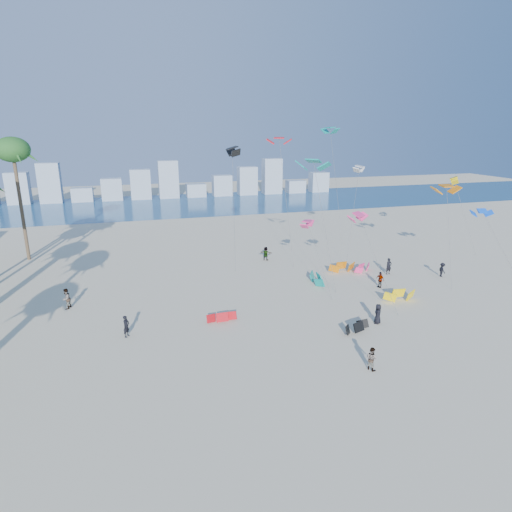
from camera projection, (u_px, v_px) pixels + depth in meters
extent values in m
plane|color=beige|center=(285.00, 418.00, 23.75)|extent=(220.00, 220.00, 0.00)
plane|color=navy|center=(167.00, 205.00, 90.09)|extent=(220.00, 220.00, 0.00)
imported|color=black|center=(126.00, 326.00, 32.81)|extent=(0.69, 0.75, 1.71)
imported|color=gray|center=(371.00, 358.00, 28.34)|extent=(0.85, 0.94, 1.58)
imported|color=black|center=(378.00, 314.00, 35.06)|extent=(0.92, 0.97, 1.66)
imported|color=gray|center=(380.00, 280.00, 43.10)|extent=(0.68, 1.03, 1.62)
imported|color=black|center=(442.00, 270.00, 46.23)|extent=(0.71, 1.07, 1.54)
imported|color=gray|center=(266.00, 253.00, 52.08)|extent=(1.55, 1.25, 1.65)
imported|color=black|center=(389.00, 266.00, 47.00)|extent=(0.68, 0.46, 1.80)
imported|color=gray|center=(66.00, 299.00, 37.95)|extent=(1.02, 1.11, 1.84)
cylinder|color=#595959|center=(319.00, 260.00, 41.05)|extent=(1.02, 4.23, 6.67)
cylinder|color=#595959|center=(325.00, 228.00, 40.92)|extent=(1.96, 2.18, 12.39)
cylinder|color=#595959|center=(449.00, 237.00, 43.29)|extent=(1.03, 3.77, 9.71)
cylinder|color=#595959|center=(234.00, 210.00, 47.65)|extent=(0.57, 2.96, 13.25)
cylinder|color=#595959|center=(353.00, 217.00, 49.56)|extent=(2.51, 2.88, 11.11)
cylinder|color=#595959|center=(502.00, 249.00, 43.98)|extent=(1.35, 5.25, 7.01)
cylinder|color=#595959|center=(286.00, 203.00, 49.25)|extent=(0.78, 3.58, 14.26)
cylinder|color=#595959|center=(465.00, 217.00, 54.24)|extent=(1.79, 3.64, 9.32)
cylinder|color=#595959|center=(378.00, 264.00, 37.10)|extent=(2.27, 3.84, 8.14)
cylinder|color=#595959|center=(336.00, 187.00, 58.75)|extent=(0.97, 3.68, 15.41)
cylinder|color=brown|center=(21.00, 206.00, 50.76)|extent=(0.40, 0.40, 12.99)
ellipsoid|color=#205C24|center=(12.00, 149.00, 48.93)|extent=(3.80, 3.80, 2.85)
cube|color=#9EADBF|center=(18.00, 188.00, 90.45)|extent=(4.40, 3.00, 6.60)
cube|color=#9EADBF|center=(50.00, 183.00, 91.85)|extent=(4.40, 3.00, 8.40)
cube|color=#9EADBF|center=(82.00, 195.00, 94.27)|extent=(4.40, 3.00, 3.00)
cube|color=#9EADBF|center=(112.00, 189.00, 95.68)|extent=(4.40, 3.00, 4.80)
cube|color=#9EADBF|center=(141.00, 184.00, 97.09)|extent=(4.40, 3.00, 6.60)
cube|color=#9EADBF|center=(168.00, 179.00, 98.49)|extent=(4.40, 3.00, 8.40)
cube|color=#9EADBF|center=(196.00, 190.00, 100.91)|extent=(4.40, 3.00, 3.00)
cube|color=#9EADBF|center=(222.00, 185.00, 102.32)|extent=(4.40, 3.00, 4.80)
cube|color=#9EADBF|center=(247.00, 181.00, 103.72)|extent=(4.40, 3.00, 6.60)
cube|color=#9EADBF|center=(272.00, 176.00, 105.13)|extent=(4.40, 3.00, 8.40)
cube|color=#9EADBF|center=(296.00, 186.00, 107.55)|extent=(4.40, 3.00, 3.00)
cube|color=#9EADBF|center=(319.00, 182.00, 108.96)|extent=(4.40, 3.00, 4.80)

